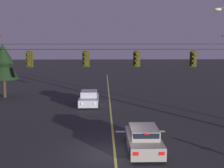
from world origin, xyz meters
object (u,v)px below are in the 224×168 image
at_px(traffic_light_left_inner, 86,59).
at_px(car_waiting_near_lane, 143,139).
at_px(traffic_light_leftmost, 29,59).
at_px(car_oncoming_lead, 89,98).
at_px(tree_verge_near, 3,63).
at_px(traffic_light_centre, 137,59).
at_px(traffic_light_right_inner, 194,59).

height_order(traffic_light_left_inner, car_waiting_near_lane, traffic_light_left_inner).
height_order(traffic_light_leftmost, traffic_light_left_inner, same).
xyz_separation_m(traffic_light_left_inner, car_oncoming_lead, (-0.22, 8.40, -4.30)).
relative_size(traffic_light_leftmost, tree_verge_near, 0.21).
bearing_deg(tree_verge_near, traffic_light_leftmost, -65.23).
distance_m(traffic_light_centre, car_oncoming_lead, 10.14).
relative_size(traffic_light_leftmost, car_waiting_near_lane, 0.28).
bearing_deg(traffic_light_right_inner, car_oncoming_lead, 132.26).
xyz_separation_m(traffic_light_left_inner, tree_verge_near, (-9.75, 12.80, -1.18)).
relative_size(traffic_light_left_inner, traffic_light_centre, 1.00).
xyz_separation_m(car_oncoming_lead, tree_verge_near, (-9.52, 4.40, 3.12)).
relative_size(traffic_light_right_inner, car_waiting_near_lane, 0.28).
bearing_deg(traffic_light_leftmost, car_oncoming_lead, 66.69).
bearing_deg(traffic_light_left_inner, car_oncoming_lead, 91.52).
bearing_deg(traffic_light_leftmost, traffic_light_right_inner, 0.00).
relative_size(traffic_light_centre, car_waiting_near_lane, 0.28).
bearing_deg(traffic_light_centre, car_oncoming_lead, 113.86).
bearing_deg(traffic_light_centre, tree_verge_near, 135.97).
relative_size(traffic_light_left_inner, car_waiting_near_lane, 0.28).
xyz_separation_m(traffic_light_centre, tree_verge_near, (-13.24, 12.80, -1.18)).
bearing_deg(traffic_light_right_inner, tree_verge_near, 143.28).
height_order(car_waiting_near_lane, car_oncoming_lead, same).
distance_m(traffic_light_centre, traffic_light_right_inner, 3.92).
relative_size(car_waiting_near_lane, tree_verge_near, 0.74).
height_order(traffic_light_left_inner, car_oncoming_lead, traffic_light_left_inner).
xyz_separation_m(traffic_light_right_inner, car_waiting_near_lane, (-3.97, -4.27, -4.30)).
xyz_separation_m(traffic_light_left_inner, traffic_light_right_inner, (7.41, 0.00, 0.00)).
relative_size(traffic_light_leftmost, car_oncoming_lead, 0.28).
distance_m(traffic_light_left_inner, traffic_light_right_inner, 7.41).
bearing_deg(traffic_light_right_inner, car_waiting_near_lane, -132.91).
relative_size(traffic_light_centre, tree_verge_near, 0.21).
bearing_deg(car_waiting_near_lane, tree_verge_near, 127.70).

